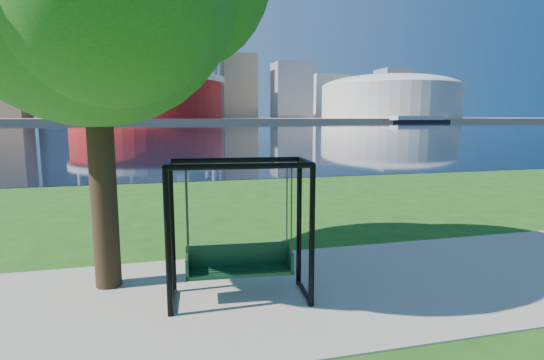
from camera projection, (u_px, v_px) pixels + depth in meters
name	position (u px, v px, depth m)	size (l,w,h in m)	color
ground	(265.00, 282.00, 7.35)	(900.00, 900.00, 0.00)	#1E5114
path	(273.00, 293.00, 6.87)	(120.00, 4.00, 0.03)	#9E937F
river	(171.00, 128.00, 105.18)	(900.00, 180.00, 0.02)	black
far_bank	(167.00, 120.00, 300.68)	(900.00, 228.00, 2.00)	#937F60
stadium	(147.00, 96.00, 228.22)	(83.00, 83.00, 32.00)	maroon
arena	(390.00, 96.00, 263.02)	(84.00, 84.00, 26.56)	beige
skyline	(159.00, 71.00, 307.35)	(392.00, 66.00, 96.50)	gray
swing	(239.00, 234.00, 6.51)	(2.22, 1.11, 2.20)	black
barge	(417.00, 120.00, 210.97)	(34.13, 11.45, 3.36)	black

